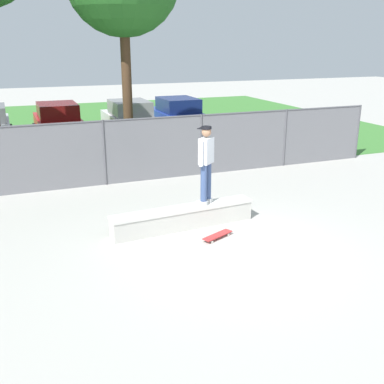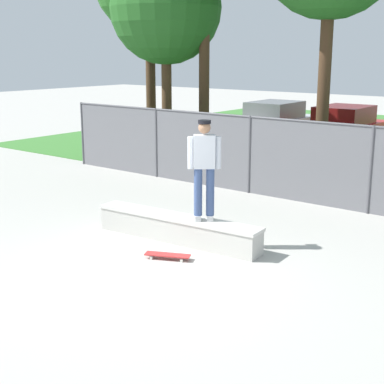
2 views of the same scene
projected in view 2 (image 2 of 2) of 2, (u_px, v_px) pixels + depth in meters
ground_plane at (145, 272)px, 9.31m from camera, size 80.00×80.00×0.00m
concrete_ledge at (177, 228)px, 10.78m from camera, size 3.51×0.75×0.51m
skateboarder at (204, 165)px, 10.17m from camera, size 0.48×0.44×1.84m
skateboard at (168, 255)px, 9.87m from camera, size 0.81×0.51×0.09m
chainlink_fence at (306, 159)px, 13.38m from camera, size 15.76×0.07×1.97m
tree_near_right at (166, 8)px, 17.40m from camera, size 3.45×3.45×6.57m
car_silver at (276, 123)px, 22.13m from camera, size 2.06×4.22×1.66m
car_red at (345, 129)px, 20.31m from camera, size 2.06×4.22×1.66m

